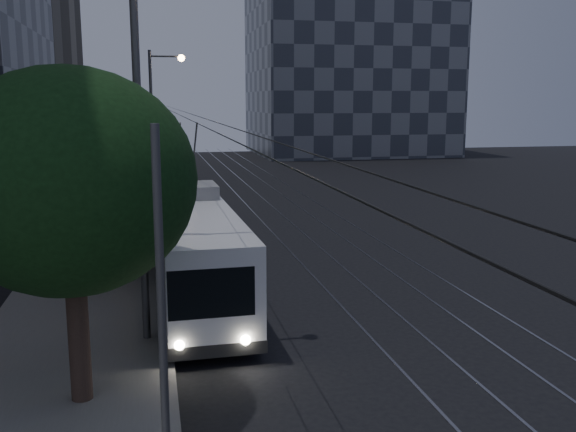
% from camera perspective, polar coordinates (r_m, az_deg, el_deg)
% --- Properties ---
extents(ground, '(120.00, 120.00, 0.00)m').
position_cam_1_polar(ground, '(21.59, 2.88, -6.83)').
color(ground, black).
rests_on(ground, ground).
extents(sidewalk, '(5.00, 90.00, 0.15)m').
position_cam_1_polar(sidewalk, '(40.47, -14.98, 1.01)').
color(sidewalk, slate).
rests_on(sidewalk, ground).
extents(tram_rails, '(4.52, 90.00, 0.02)m').
position_cam_1_polar(tram_rails, '(41.18, -0.94, 1.42)').
color(tram_rails, gray).
rests_on(tram_rails, ground).
extents(overhead_wires, '(2.23, 90.00, 6.00)m').
position_cam_1_polar(overhead_wires, '(40.03, -11.57, 5.95)').
color(overhead_wires, black).
rests_on(overhead_wires, ground).
extents(building_distant_right, '(22.00, 18.00, 24.00)m').
position_cam_1_polar(building_distant_right, '(78.69, 5.37, 14.35)').
color(building_distant_right, '#373B46').
rests_on(building_distant_right, ground).
extents(trolleybus, '(2.66, 11.50, 5.63)m').
position_cam_1_polar(trolleybus, '(20.74, -8.27, -3.14)').
color(trolleybus, silver).
rests_on(trolleybus, ground).
extents(pickup_silver, '(2.81, 5.39, 1.45)m').
position_cam_1_polar(pickup_silver, '(33.85, -8.18, 0.61)').
color(pickup_silver, '#93959A').
rests_on(pickup_silver, ground).
extents(car_white_a, '(2.60, 4.65, 1.49)m').
position_cam_1_polar(car_white_a, '(39.41, -8.10, 2.00)').
color(car_white_a, silver).
rests_on(car_white_a, ground).
extents(car_white_b, '(2.26, 4.93, 1.40)m').
position_cam_1_polar(car_white_b, '(42.86, -9.09, 2.57)').
color(car_white_b, silver).
rests_on(car_white_b, ground).
extents(car_white_c, '(2.49, 4.37, 1.36)m').
position_cam_1_polar(car_white_c, '(44.97, -9.86, 2.89)').
color(car_white_c, '#ADAEB2').
rests_on(car_white_c, ground).
extents(car_white_d, '(3.45, 4.80, 1.52)m').
position_cam_1_polar(car_white_d, '(54.38, -10.95, 4.19)').
color(car_white_d, silver).
rests_on(car_white_d, ground).
extents(tree_0, '(5.07, 5.07, 7.03)m').
position_cam_1_polar(tree_0, '(13.43, -18.86, 2.86)').
color(tree_0, '#30201A').
rests_on(tree_0, ground).
extents(tree_1, '(4.19, 4.19, 6.20)m').
position_cam_1_polar(tree_1, '(23.35, -14.88, 4.88)').
color(tree_1, '#30201A').
rests_on(tree_1, ground).
extents(tree_2, '(4.16, 4.16, 5.87)m').
position_cam_1_polar(tree_2, '(32.42, -15.03, 5.73)').
color(tree_2, '#30201A').
rests_on(tree_2, ground).
extents(tree_3, '(4.14, 4.14, 6.20)m').
position_cam_1_polar(tree_3, '(39.61, -13.83, 7.03)').
color(tree_3, '#30201A').
rests_on(tree_3, ground).
extents(tree_4, '(3.96, 3.96, 5.65)m').
position_cam_1_polar(tree_4, '(46.78, -13.58, 6.93)').
color(tree_4, '#30201A').
rests_on(tree_4, ground).
extents(tree_5, '(5.34, 5.34, 7.20)m').
position_cam_1_polar(tree_5, '(58.57, -13.36, 8.47)').
color(tree_5, '#30201A').
rests_on(tree_5, ground).
extents(streetlamp_near, '(2.46, 0.44, 10.21)m').
position_cam_1_polar(streetlamp_near, '(16.55, -11.75, 9.34)').
color(streetlamp_near, '#4F4F52').
rests_on(streetlamp_near, ground).
extents(streetlamp_far, '(2.31, 0.44, 9.47)m').
position_cam_1_polar(streetlamp_far, '(42.70, -11.48, 9.25)').
color(streetlamp_far, '#4F4F52').
rests_on(streetlamp_far, ground).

